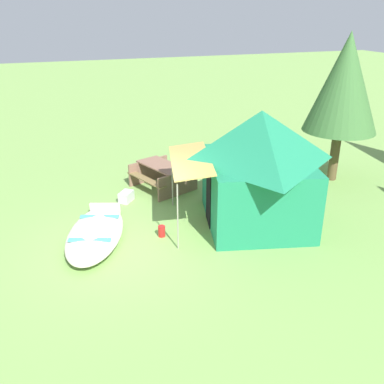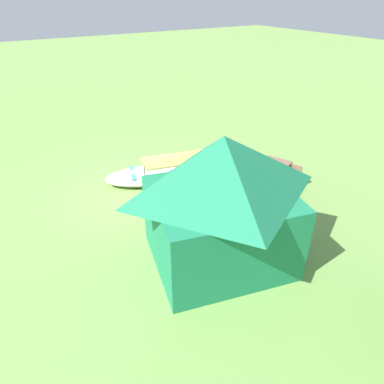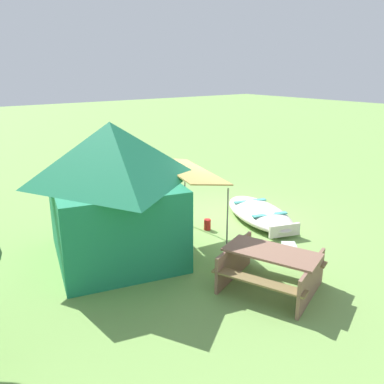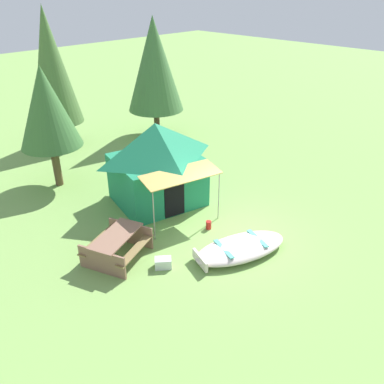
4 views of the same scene
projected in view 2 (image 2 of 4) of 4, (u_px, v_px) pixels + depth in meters
name	position (u px, v px, depth m)	size (l,w,h in m)	color
ground_plane	(146.00, 196.00, 10.47)	(80.00, 80.00, 0.00)	#77A24F
beached_rowboat	(152.00, 175.00, 11.20)	(3.23, 2.19, 0.41)	beige
canvas_cabin_tent	(221.00, 200.00, 7.31)	(3.68, 4.17, 3.01)	#1E8056
picnic_table	(267.00, 177.00, 10.49)	(2.17, 2.04, 0.78)	#855F4C
cooler_box	(224.00, 175.00, 11.32)	(0.47, 0.30, 0.30)	silver
fuel_can	(167.00, 202.00, 9.93)	(0.18, 0.18, 0.28)	red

